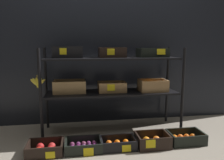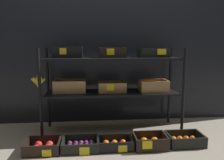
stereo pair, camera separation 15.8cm
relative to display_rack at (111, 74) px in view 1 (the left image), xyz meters
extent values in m
plane|color=gray|center=(0.01, -0.01, -0.66)|extent=(10.00, 10.00, 0.00)
cube|color=black|center=(0.01, 0.40, 0.46)|extent=(3.91, 0.12, 2.25)
cylinder|color=black|center=(-0.74, -0.23, -0.18)|extent=(0.03, 0.03, 0.97)
cylinder|color=black|center=(0.77, -0.23, -0.18)|extent=(0.03, 0.03, 0.97)
cylinder|color=black|center=(-0.74, 0.20, -0.18)|extent=(0.03, 0.03, 0.97)
cylinder|color=black|center=(0.77, 0.20, -0.18)|extent=(0.03, 0.03, 0.97)
cube|color=black|center=(0.01, -0.01, -0.21)|extent=(1.48, 0.39, 0.02)
cube|color=black|center=(0.01, -0.01, 0.18)|extent=(1.48, 0.39, 0.02)
cube|color=tan|center=(-0.47, 0.03, -0.19)|extent=(0.36, 0.22, 0.01)
cube|color=tan|center=(-0.47, -0.08, -0.12)|extent=(0.36, 0.02, 0.13)
cube|color=tan|center=(-0.47, 0.13, -0.12)|extent=(0.36, 0.02, 0.13)
cube|color=tan|center=(-0.64, 0.03, -0.12)|extent=(0.02, 0.19, 0.13)
cube|color=tan|center=(-0.30, 0.03, -0.12)|extent=(0.02, 0.19, 0.13)
ellipsoid|color=brown|center=(-0.56, -0.01, -0.15)|extent=(0.05, 0.05, 0.07)
ellipsoid|color=brown|center=(-0.50, -0.01, -0.15)|extent=(0.05, 0.05, 0.07)
ellipsoid|color=brown|center=(-0.43, -0.01, -0.15)|extent=(0.05, 0.05, 0.07)
ellipsoid|color=brown|center=(-0.36, -0.01, -0.15)|extent=(0.05, 0.05, 0.07)
ellipsoid|color=brown|center=(-0.57, 0.06, -0.15)|extent=(0.05, 0.05, 0.07)
ellipsoid|color=brown|center=(-0.50, 0.06, -0.15)|extent=(0.05, 0.05, 0.07)
ellipsoid|color=brown|center=(-0.43, 0.06, -0.15)|extent=(0.05, 0.05, 0.07)
ellipsoid|color=brown|center=(-0.37, 0.06, -0.15)|extent=(0.05, 0.05, 0.07)
cube|color=#A87F51|center=(0.01, 0.00, -0.19)|extent=(0.31, 0.21, 0.01)
cube|color=#A87F51|center=(0.01, -0.09, -0.14)|extent=(0.31, 0.02, 0.10)
cube|color=#A87F51|center=(0.01, 0.09, -0.14)|extent=(0.31, 0.02, 0.10)
cube|color=#A87F51|center=(-0.13, 0.00, -0.14)|extent=(0.02, 0.17, 0.10)
cube|color=#A87F51|center=(0.16, 0.00, -0.14)|extent=(0.02, 0.17, 0.10)
sphere|color=#DEBD58|center=(-0.03, -0.02, -0.15)|extent=(0.07, 0.07, 0.07)
sphere|color=gold|center=(0.06, -0.03, -0.15)|extent=(0.07, 0.07, 0.07)
sphere|color=#D7C351|center=(-0.04, 0.03, -0.15)|extent=(0.07, 0.07, 0.07)
sphere|color=#D6C252|center=(0.07, 0.02, -0.15)|extent=(0.07, 0.07, 0.07)
cube|color=yellow|center=(-0.01, -0.10, -0.13)|extent=(0.08, 0.01, 0.07)
cube|color=#A87F51|center=(0.49, -0.04, -0.19)|extent=(0.32, 0.21, 0.01)
cube|color=#A87F51|center=(0.49, -0.14, -0.13)|extent=(0.32, 0.02, 0.12)
cube|color=#A87F51|center=(0.49, 0.06, -0.13)|extent=(0.32, 0.02, 0.12)
cube|color=#A87F51|center=(0.34, -0.04, -0.13)|extent=(0.02, 0.18, 0.12)
cube|color=#A87F51|center=(0.64, -0.04, -0.13)|extent=(0.02, 0.18, 0.12)
sphere|color=orange|center=(0.44, -0.07, -0.15)|extent=(0.07, 0.07, 0.07)
sphere|color=orange|center=(0.54, -0.07, -0.15)|extent=(0.07, 0.07, 0.07)
sphere|color=orange|center=(0.44, -0.01, -0.15)|extent=(0.07, 0.07, 0.07)
sphere|color=orange|center=(0.53, -0.02, -0.15)|extent=(0.07, 0.07, 0.07)
cube|color=black|center=(-0.47, 0.04, 0.20)|extent=(0.32, 0.24, 0.01)
cube|color=black|center=(-0.47, -0.07, 0.26)|extent=(0.32, 0.02, 0.11)
cube|color=black|center=(-0.47, 0.15, 0.26)|extent=(0.32, 0.02, 0.11)
cube|color=black|center=(-0.63, 0.04, 0.26)|extent=(0.02, 0.20, 0.11)
cube|color=black|center=(-0.32, 0.04, 0.26)|extent=(0.02, 0.20, 0.11)
sphere|color=#86C734|center=(-0.52, 0.01, 0.24)|extent=(0.07, 0.07, 0.07)
sphere|color=#90B446|center=(-0.42, 0.01, 0.24)|extent=(0.07, 0.07, 0.07)
sphere|color=#94B63C|center=(-0.53, 0.07, 0.24)|extent=(0.07, 0.07, 0.07)
sphere|color=#90B035|center=(-0.42, 0.08, 0.24)|extent=(0.07, 0.07, 0.07)
cube|color=yellow|center=(-0.52, -0.08, 0.26)|extent=(0.07, 0.01, 0.07)
cube|color=black|center=(0.02, 0.03, 0.20)|extent=(0.30, 0.21, 0.01)
cube|color=black|center=(0.02, -0.06, 0.25)|extent=(0.30, 0.02, 0.10)
cube|color=black|center=(0.02, 0.13, 0.25)|extent=(0.30, 0.02, 0.10)
cube|color=black|center=(-0.12, 0.03, 0.25)|extent=(0.02, 0.17, 0.10)
cube|color=black|center=(0.16, 0.03, 0.25)|extent=(0.02, 0.17, 0.10)
ellipsoid|color=#A8BA4B|center=(-0.03, 0.01, 0.25)|extent=(0.07, 0.07, 0.09)
ellipsoid|color=#BEC45E|center=(0.07, 0.01, 0.25)|extent=(0.07, 0.07, 0.09)
ellipsoid|color=tan|center=(-0.03, 0.05, 0.25)|extent=(0.07, 0.07, 0.09)
ellipsoid|color=tan|center=(0.07, 0.06, 0.25)|extent=(0.07, 0.07, 0.09)
cube|color=yellow|center=(-0.01, -0.07, 0.26)|extent=(0.08, 0.01, 0.07)
cube|color=black|center=(0.50, 0.04, 0.20)|extent=(0.33, 0.25, 0.01)
cube|color=black|center=(0.50, -0.08, 0.25)|extent=(0.33, 0.02, 0.09)
cube|color=black|center=(0.50, 0.15, 0.25)|extent=(0.33, 0.02, 0.09)
cube|color=black|center=(0.34, 0.04, 0.25)|extent=(0.02, 0.22, 0.09)
cube|color=black|center=(0.65, 0.04, 0.25)|extent=(0.02, 0.22, 0.09)
ellipsoid|color=yellow|center=(0.41, 0.00, 0.24)|extent=(0.06, 0.06, 0.08)
ellipsoid|color=yellow|center=(0.50, 0.00, 0.24)|extent=(0.06, 0.06, 0.08)
ellipsoid|color=yellow|center=(0.57, 0.00, 0.24)|extent=(0.06, 0.06, 0.08)
ellipsoid|color=yellow|center=(0.42, 0.08, 0.24)|extent=(0.06, 0.06, 0.08)
ellipsoid|color=yellow|center=(0.50, 0.08, 0.24)|extent=(0.06, 0.06, 0.08)
ellipsoid|color=yellow|center=(0.57, 0.08, 0.24)|extent=(0.06, 0.06, 0.08)
cube|color=yellow|center=(0.56, -0.09, 0.26)|extent=(0.10, 0.01, 0.07)
cylinder|color=brown|center=(-0.78, -0.11, 0.01)|extent=(0.02, 0.02, 0.02)
ellipsoid|color=yellow|center=(-0.81, -0.11, -0.06)|extent=(0.10, 0.03, 0.10)
ellipsoid|color=yellow|center=(-0.80, -0.11, -0.06)|extent=(0.09, 0.03, 0.11)
ellipsoid|color=yellow|center=(-0.79, -0.11, -0.06)|extent=(0.05, 0.03, 0.12)
ellipsoid|color=yellow|center=(-0.78, -0.11, -0.06)|extent=(0.05, 0.03, 0.12)
ellipsoid|color=yellow|center=(-0.77, -0.12, -0.06)|extent=(0.08, 0.03, 0.12)
ellipsoid|color=yellow|center=(-0.75, -0.12, -0.06)|extent=(0.11, 0.03, 0.09)
cube|color=black|center=(-0.69, -0.47, -0.66)|extent=(0.33, 0.25, 0.01)
cube|color=black|center=(-0.69, -0.59, -0.60)|extent=(0.33, 0.02, 0.10)
cube|color=black|center=(-0.69, -0.36, -0.60)|extent=(0.33, 0.02, 0.10)
cube|color=black|center=(-0.84, -0.47, -0.60)|extent=(0.02, 0.21, 0.10)
cube|color=black|center=(-0.53, -0.47, -0.60)|extent=(0.02, 0.21, 0.10)
sphere|color=red|center=(-0.74, -0.51, -0.62)|extent=(0.07, 0.07, 0.07)
sphere|color=red|center=(-0.63, -0.50, -0.62)|extent=(0.07, 0.07, 0.07)
sphere|color=red|center=(-0.74, -0.43, -0.62)|extent=(0.07, 0.07, 0.07)
sphere|color=red|center=(-0.63, -0.44, -0.62)|extent=(0.07, 0.07, 0.07)
cube|color=yellow|center=(-0.63, -0.60, -0.62)|extent=(0.08, 0.00, 0.06)
cube|color=black|center=(-0.33, -0.46, -0.66)|extent=(0.35, 0.25, 0.01)
cube|color=black|center=(-0.33, -0.58, -0.61)|extent=(0.35, 0.02, 0.09)
cube|color=black|center=(-0.33, -0.34, -0.61)|extent=(0.35, 0.02, 0.09)
cube|color=black|center=(-0.50, -0.46, -0.61)|extent=(0.02, 0.22, 0.09)
cube|color=black|center=(-0.17, -0.46, -0.61)|extent=(0.02, 0.22, 0.09)
sphere|color=#692845|center=(-0.44, -0.51, -0.63)|extent=(0.05, 0.05, 0.05)
sphere|color=#5A205D|center=(-0.39, -0.52, -0.63)|extent=(0.05, 0.05, 0.05)
sphere|color=#671D5B|center=(-0.34, -0.52, -0.63)|extent=(0.05, 0.05, 0.05)
sphere|color=#57255C|center=(-0.28, -0.52, -0.63)|extent=(0.05, 0.05, 0.05)
sphere|color=#642E58|center=(-0.23, -0.52, -0.63)|extent=(0.05, 0.05, 0.05)
sphere|color=#601F54|center=(-0.44, -0.46, -0.63)|extent=(0.05, 0.05, 0.05)
sphere|color=#5B1749|center=(-0.38, -0.46, -0.63)|extent=(0.05, 0.05, 0.05)
sphere|color=#542750|center=(-0.33, -0.46, -0.63)|extent=(0.05, 0.05, 0.05)
sphere|color=#5D2B5E|center=(-0.28, -0.46, -0.63)|extent=(0.05, 0.05, 0.05)
sphere|color=#631F5A|center=(-0.23, -0.46, -0.63)|extent=(0.05, 0.05, 0.05)
sphere|color=#642747|center=(-0.44, -0.40, -0.63)|extent=(0.05, 0.05, 0.05)
sphere|color=#5D2553|center=(-0.38, -0.40, -0.63)|extent=(0.05, 0.05, 0.05)
sphere|color=#6B2E46|center=(-0.33, -0.40, -0.63)|extent=(0.05, 0.05, 0.05)
sphere|color=#5E214E|center=(-0.28, -0.40, -0.63)|extent=(0.05, 0.05, 0.05)
sphere|color=#62264D|center=(-0.23, -0.40, -0.63)|extent=(0.05, 0.05, 0.05)
cube|color=yellow|center=(-0.29, -0.59, -0.63)|extent=(0.09, 0.01, 0.08)
cube|color=black|center=(0.00, -0.47, -0.66)|extent=(0.34, 0.21, 0.01)
cube|color=black|center=(0.00, -0.57, -0.61)|extent=(0.34, 0.02, 0.09)
cube|color=black|center=(0.00, -0.37, -0.61)|extent=(0.34, 0.02, 0.09)
cube|color=black|center=(-0.16, -0.47, -0.61)|extent=(0.02, 0.18, 0.09)
cube|color=black|center=(0.16, -0.47, -0.61)|extent=(0.02, 0.18, 0.09)
sphere|color=orange|center=(-0.08, -0.50, -0.62)|extent=(0.06, 0.06, 0.06)
sphere|color=orange|center=(0.00, -0.50, -0.62)|extent=(0.06, 0.06, 0.06)
sphere|color=orange|center=(0.09, -0.50, -0.62)|extent=(0.06, 0.06, 0.06)
sphere|color=orange|center=(-0.09, -0.44, -0.62)|extent=(0.06, 0.06, 0.06)
sphere|color=orange|center=(-0.01, -0.44, -0.62)|extent=(0.06, 0.06, 0.06)
sphere|color=orange|center=(0.08, -0.44, -0.62)|extent=(0.06, 0.06, 0.06)
cube|color=yellow|center=(0.06, -0.58, -0.62)|extent=(0.08, 0.01, 0.06)
cube|color=black|center=(0.34, -0.48, -0.66)|extent=(0.32, 0.24, 0.01)
cube|color=black|center=(0.34, -0.59, -0.59)|extent=(0.32, 0.02, 0.12)
cube|color=black|center=(0.34, -0.37, -0.59)|extent=(0.32, 0.02, 0.12)
cube|color=black|center=(0.19, -0.48, -0.59)|extent=(0.02, 0.20, 0.12)
cube|color=black|center=(0.50, -0.48, -0.59)|extent=(0.02, 0.20, 0.12)
sphere|color=orange|center=(0.29, -0.51, -0.61)|extent=(0.07, 0.07, 0.07)
sphere|color=orange|center=(0.40, -0.52, -0.61)|extent=(0.07, 0.07, 0.07)
sphere|color=orange|center=(0.29, -0.45, -0.61)|extent=(0.07, 0.07, 0.07)
sphere|color=orange|center=(0.40, -0.45, -0.61)|extent=(0.07, 0.07, 0.07)
cube|color=yellow|center=(0.28, -0.60, -0.58)|extent=(0.09, 0.01, 0.08)
cube|color=black|center=(0.71, -0.45, -0.66)|extent=(0.35, 0.25, 0.01)
cube|color=black|center=(0.71, -0.57, -0.60)|extent=(0.35, 0.02, 0.10)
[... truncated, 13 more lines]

